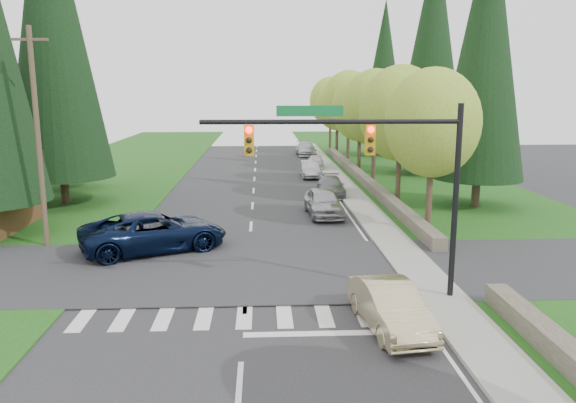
{
  "coord_description": "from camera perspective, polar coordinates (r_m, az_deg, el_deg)",
  "views": [
    {
      "loc": [
        0.6,
        -13.95,
        7.22
      ],
      "look_at": [
        1.66,
        8.24,
        2.8
      ],
      "focal_mm": 35.0,
      "sensor_mm": 36.0,
      "label": 1
    }
  ],
  "objects": [
    {
      "name": "ground",
      "position": [
        15.72,
        -4.8,
        -16.13
      ],
      "size": [
        120.0,
        120.0,
        0.0
      ],
      "primitive_type": "plane",
      "color": "#28282B",
      "rests_on": "ground"
    },
    {
      "name": "grass_east",
      "position": [
        36.85,
        17.0,
        -0.5
      ],
      "size": [
        14.0,
        110.0,
        0.06
      ],
      "primitive_type": "cube",
      "color": "#1B4F15",
      "rests_on": "ground"
    },
    {
      "name": "grass_west",
      "position": [
        37.28,
        -24.06,
        -0.86
      ],
      "size": [
        14.0,
        110.0,
        0.06
      ],
      "primitive_type": "cube",
      "color": "#1B4F15",
      "rests_on": "ground"
    },
    {
      "name": "cross_street",
      "position": [
        23.12,
        -4.11,
        -6.98
      ],
      "size": [
        120.0,
        8.0,
        0.1
      ],
      "primitive_type": "cube",
      "color": "#28282B",
      "rests_on": "ground"
    },
    {
      "name": "sidewalk_east",
      "position": [
        37.2,
        7.08,
        0.08
      ],
      "size": [
        1.8,
        80.0,
        0.13
      ],
      "primitive_type": "cube",
      "color": "gray",
      "rests_on": "ground"
    },
    {
      "name": "curb_east",
      "position": [
        37.06,
        5.78,
        0.06
      ],
      "size": [
        0.2,
        80.0,
        0.13
      ],
      "primitive_type": "cube",
      "color": "gray",
      "rests_on": "ground"
    },
    {
      "name": "stone_wall_north",
      "position": [
        45.2,
        7.51,
        2.41
      ],
      "size": [
        0.7,
        40.0,
        0.7
      ],
      "primitive_type": "cube",
      "color": "#4C4438",
      "rests_on": "ground"
    },
    {
      "name": "traffic_signal",
      "position": [
        18.96,
        8.78,
        4.35
      ],
      "size": [
        8.7,
        0.37,
        6.8
      ],
      "color": "black",
      "rests_on": "ground"
    },
    {
      "name": "utility_pole",
      "position": [
        27.93,
        -24.06,
        6.02
      ],
      "size": [
        1.6,
        0.24,
        10.0
      ],
      "color": "#473828",
      "rests_on": "ground"
    },
    {
      "name": "decid_tree_0",
      "position": [
        29.29,
        14.49,
        7.72
      ],
      "size": [
        4.8,
        4.8,
        8.37
      ],
      "color": "#38281C",
      "rests_on": "ground"
    },
    {
      "name": "decid_tree_1",
      "position": [
        36.05,
        11.38,
        8.77
      ],
      "size": [
        5.2,
        5.2,
        8.8
      ],
      "color": "#38281C",
      "rests_on": "ground"
    },
    {
      "name": "decid_tree_2",
      "position": [
        42.82,
        8.85,
        9.39
      ],
      "size": [
        5.0,
        5.0,
        8.82
      ],
      "color": "#38281C",
      "rests_on": "ground"
    },
    {
      "name": "decid_tree_3",
      "position": [
        49.73,
        7.34,
        9.37
      ],
      "size": [
        5.0,
        5.0,
        8.55
      ],
      "color": "#38281C",
      "rests_on": "ground"
    },
    {
      "name": "decid_tree_4",
      "position": [
        56.64,
        6.21,
        10.02
      ],
      "size": [
        5.4,
        5.4,
        9.18
      ],
      "color": "#38281C",
      "rests_on": "ground"
    },
    {
      "name": "decid_tree_5",
      "position": [
        63.55,
        5.04,
        9.69
      ],
      "size": [
        4.8,
        4.8,
        8.3
      ],
      "color": "#38281C",
      "rests_on": "ground"
    },
    {
      "name": "decid_tree_6",
      "position": [
        70.49,
        4.35,
        10.12
      ],
      "size": [
        5.2,
        5.2,
        8.86
      ],
      "color": "#38281C",
      "rests_on": "ground"
    },
    {
      "name": "conifer_w_c",
      "position": [
        38.32,
        -22.9,
        16.51
      ],
      "size": [
        6.46,
        6.46,
        20.8
      ],
      "color": "#38281C",
      "rests_on": "ground"
    },
    {
      "name": "conifer_w_e",
      "position": [
        44.53,
        -22.6,
        14.38
      ],
      "size": [
        5.78,
        5.78,
        18.8
      ],
      "color": "#38281C",
      "rests_on": "ground"
    },
    {
      "name": "conifer_e_a",
      "position": [
        36.59,
        19.42,
        14.66
      ],
      "size": [
        5.44,
        5.44,
        17.8
      ],
      "color": "#38281C",
      "rests_on": "ground"
    },
    {
      "name": "conifer_e_b",
      "position": [
        50.2,
        14.46,
        14.99
      ],
      "size": [
        6.12,
        6.12,
        19.8
      ],
      "color": "#38281C",
      "rests_on": "ground"
    },
    {
      "name": "conifer_e_c",
      "position": [
        63.42,
        9.73,
        12.97
      ],
      "size": [
        5.1,
        5.1,
        16.8
      ],
      "color": "#38281C",
      "rests_on": "ground"
    },
    {
      "name": "sedan_champagne",
      "position": [
        17.74,
        10.34,
        -10.45
      ],
      "size": [
        2.09,
        4.5,
        1.43
      ],
      "primitive_type": "imported",
      "rotation": [
        0.0,
        0.0,
        0.14
      ],
      "color": "#C9B686",
      "rests_on": "ground"
    },
    {
      "name": "suv_navy",
      "position": [
        26.2,
        -13.44,
        -3.0
      ],
      "size": [
        7.19,
        5.44,
        1.81
      ],
      "primitive_type": "imported",
      "rotation": [
        0.0,
        0.0,
        2.0
      ],
      "color": "black",
      "rests_on": "ground"
    },
    {
      "name": "parked_car_a",
      "position": [
        32.75,
        3.64,
        -0.07
      ],
      "size": [
        2.18,
        4.83,
        1.61
      ],
      "primitive_type": "imported",
      "rotation": [
        0.0,
        0.0,
        0.06
      ],
      "color": "#A3A2A7",
      "rests_on": "ground"
    },
    {
      "name": "parked_car_b",
      "position": [
        39.12,
        4.37,
        1.55
      ],
      "size": [
        2.02,
        4.56,
        1.3
      ],
      "primitive_type": "imported",
      "rotation": [
        0.0,
        0.0,
        -0.04
      ],
      "color": "slate",
      "rests_on": "ground"
    },
    {
      "name": "parked_car_c",
      "position": [
        47.3,
        2.25,
        3.3
      ],
      "size": [
        1.46,
        4.15,
        1.37
      ],
      "primitive_type": "imported",
      "rotation": [
        0.0,
        0.0,
        -0.0
      ],
      "color": "#A9A9AE",
      "rests_on": "ground"
    },
    {
      "name": "parked_car_d",
      "position": [
        52.18,
        2.8,
        4.01
      ],
      "size": [
        1.87,
        3.96,
        1.31
      ],
      "primitive_type": "imported",
      "rotation": [
        0.0,
        0.0,
        -0.09
      ],
      "color": "silver",
      "rests_on": "ground"
    },
    {
      "name": "parked_car_e",
      "position": [
        63.12,
        1.84,
        5.36
      ],
      "size": [
        2.25,
        5.18,
        1.48
      ],
      "primitive_type": "imported",
      "rotation": [
        0.0,
        0.0,
        0.03
      ],
      "color": "#B0B0B5",
      "rests_on": "ground"
    }
  ]
}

